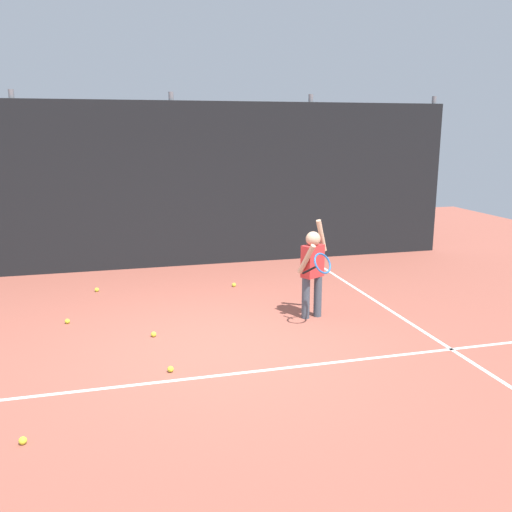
% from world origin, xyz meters
% --- Properties ---
extents(ground_plane, '(20.00, 20.00, 0.00)m').
position_xyz_m(ground_plane, '(0.00, 0.00, 0.00)').
color(ground_plane, '#9E5142').
extents(court_line_baseline, '(9.00, 0.05, 0.00)m').
position_xyz_m(court_line_baseline, '(0.00, -0.86, 0.00)').
color(court_line_baseline, white).
rests_on(court_line_baseline, ground).
extents(court_line_sideline, '(0.05, 9.00, 0.00)m').
position_xyz_m(court_line_sideline, '(2.64, 1.00, 0.00)').
color(court_line_sideline, white).
rests_on(court_line_sideline, ground).
extents(back_fence_windscreen, '(10.95, 0.08, 3.04)m').
position_xyz_m(back_fence_windscreen, '(0.00, 4.10, 1.52)').
color(back_fence_windscreen, black).
rests_on(back_fence_windscreen, ground).
extents(fence_post_1, '(0.09, 0.09, 3.19)m').
position_xyz_m(fence_post_1, '(-2.66, 4.16, 1.60)').
color(fence_post_1, slate).
rests_on(fence_post_1, ground).
extents(fence_post_2, '(0.09, 0.09, 3.19)m').
position_xyz_m(fence_post_2, '(0.00, 4.16, 1.60)').
color(fence_post_2, slate).
rests_on(fence_post_2, ground).
extents(fence_post_3, '(0.09, 0.09, 3.19)m').
position_xyz_m(fence_post_3, '(2.66, 4.16, 1.60)').
color(fence_post_3, slate).
rests_on(fence_post_3, ground).
extents(fence_post_4, '(0.09, 0.09, 3.19)m').
position_xyz_m(fence_post_4, '(5.33, 4.16, 1.60)').
color(fence_post_4, slate).
rests_on(fence_post_4, ground).
extents(tennis_player, '(0.51, 0.81, 1.35)m').
position_xyz_m(tennis_player, '(1.44, 0.63, 0.73)').
color(tennis_player, '#3F4C59').
rests_on(tennis_player, ground).
extents(tennis_ball_1, '(0.07, 0.07, 0.07)m').
position_xyz_m(tennis_ball_1, '(-0.73, 0.45, 0.03)').
color(tennis_ball_1, '#CCE033').
rests_on(tennis_ball_1, ground).
extents(tennis_ball_2, '(0.07, 0.07, 0.07)m').
position_xyz_m(tennis_ball_2, '(0.73, 2.40, 0.03)').
color(tennis_ball_2, '#CCE033').
rests_on(tennis_ball_2, ground).
extents(tennis_ball_3, '(0.07, 0.07, 0.07)m').
position_xyz_m(tennis_ball_3, '(-1.45, 2.68, 0.03)').
color(tennis_ball_3, '#CCE033').
rests_on(tennis_ball_3, ground).
extents(tennis_ball_4, '(0.07, 0.07, 0.07)m').
position_xyz_m(tennis_ball_4, '(-0.64, -0.64, 0.03)').
color(tennis_ball_4, '#CCE033').
rests_on(tennis_ball_4, ground).
extents(tennis_ball_5, '(0.07, 0.07, 0.07)m').
position_xyz_m(tennis_ball_5, '(-1.98, -1.74, 0.03)').
color(tennis_ball_5, '#CCE033').
rests_on(tennis_ball_5, ground).
extents(tennis_ball_6, '(0.07, 0.07, 0.07)m').
position_xyz_m(tennis_ball_6, '(-1.81, 1.24, 0.03)').
color(tennis_ball_6, '#CCE033').
rests_on(tennis_ball_6, ground).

